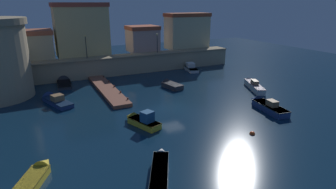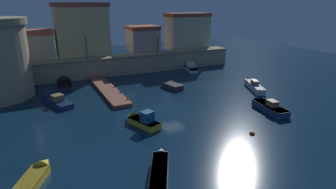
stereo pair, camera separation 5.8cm
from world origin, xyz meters
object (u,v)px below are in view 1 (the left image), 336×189
Objects in this scene: moored_boat_7 at (160,168)px; moored_boat_8 at (141,120)px; moored_boat_0 at (189,67)px; mooring_buoy_1 at (252,134)px; quay_lamp_1 at (157,40)px; moored_boat_1 at (53,99)px; moored_boat_6 at (33,179)px; moored_boat_2 at (253,85)px; moored_boat_3 at (265,105)px; moored_boat_5 at (64,82)px; moored_boat_4 at (169,85)px; quay_lamp_0 at (86,43)px; mooring_buoy_0 at (110,102)px.

moored_boat_8 is (1.78, 8.69, 0.06)m from moored_boat_7.
moored_boat_0 is 11.79× the size of mooring_buoy_1.
moored_boat_1 is (-19.16, -10.71, -5.12)m from quay_lamp_1.
mooring_buoy_1 is at bearing -66.47° from moored_boat_6.
quay_lamp_1 reaches higher than moored_boat_8.
quay_lamp_1 is at bearing 48.71° from moored_boat_2.
moored_boat_3 reaches higher than moored_boat_5.
quay_lamp_1 is 0.58× the size of moored_boat_7.
moored_boat_2 is 28.62m from moored_boat_5.
moored_boat_7 is (5.66, -19.99, 0.08)m from moored_boat_1.
moored_boat_6 is at bearing 134.42° from moored_boat_2.
quay_lamp_1 is 0.60× the size of moored_boat_5.
moored_boat_7 is at bearing 141.04° from moored_boat_4.
moored_boat_5 is at bearing 103.77° from moored_boat_0.
quay_lamp_0 is 0.59× the size of moored_boat_0.
moored_boat_0 is 27.82m from mooring_buoy_1.
moored_boat_7 is at bearing 147.04° from moored_boat_2.
moored_boat_3 is 1.07× the size of moored_boat_7.
moored_boat_0 reaches higher than moored_boat_2.
moored_boat_3 reaches higher than moored_boat_1.
moored_boat_0 is 26.10m from moored_boat_1.
moored_boat_2 is 1.14× the size of moored_boat_3.
moored_boat_3 is 1.11× the size of moored_boat_5.
moored_boat_3 reaches higher than moored_boat_0.
moored_boat_0 is at bearing -90.89° from moored_boat_1.
moored_boat_0 is 22.51m from moored_boat_5.
moored_boat_1 is at bearing 169.32° from moored_boat_5.
moored_boat_1 is at bearing 121.77° from moored_boat_0.
moored_boat_7 is (3.48, -28.09, 0.18)m from moored_boat_5.
moored_boat_1 is 20.78m from moored_boat_7.
moored_boat_3 is 25.31m from moored_boat_6.
quay_lamp_1 reaches higher than mooring_buoy_1.
quay_lamp_0 is at bearing 74.49° from moored_boat_2.
moored_boat_4 is at bearing -49.12° from quay_lamp_0.
moored_boat_6 is 1.01× the size of moored_boat_7.
mooring_buoy_0 is at bearing 93.54° from moored_boat_4.
moored_boat_3 is 1.06× the size of moored_boat_6.
moored_boat_7 is at bearing -91.48° from quay_lamp_0.
moored_boat_6 is 19.02m from mooring_buoy_1.
moored_boat_1 is (-24.68, -8.47, -0.07)m from moored_boat_0.
moored_boat_7 is (-13.50, -30.70, -5.04)m from quay_lamp_1.
moored_boat_8 is at bearing -160.48° from moored_boat_5.
moored_boat_7 is at bearing -113.74° from quay_lamp_1.
quay_lamp_1 is 0.50× the size of moored_boat_1.
moored_boat_1 is 7.03m from mooring_buoy_0.
moored_boat_0 is 1.09× the size of moored_boat_6.
moored_boat_2 is 20.09m from moored_boat_8.
quay_lamp_0 is at bearing -18.20° from moored_boat_8.
quay_lamp_1 reaches higher than moored_boat_7.
moored_boat_2 is 14.43× the size of mooring_buoy_0.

